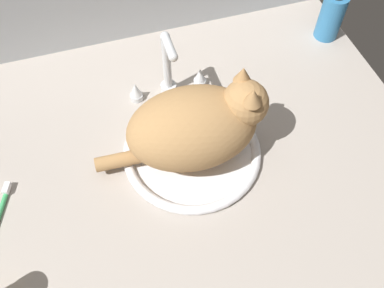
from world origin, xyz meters
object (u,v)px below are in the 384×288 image
at_px(soap_pump_bottle, 331,15).
at_px(cat, 200,125).
at_px(faucet, 168,73).
at_px(sink_basin, 192,152).

bearing_deg(soap_pump_bottle, cat, -149.67).
bearing_deg(soap_pump_bottle, faucet, -170.85).
height_order(sink_basin, soap_pump_bottle, soap_pump_bottle).
distance_m(faucet, soap_pump_bottle, 0.49).
bearing_deg(faucet, soap_pump_bottle, 9.15).
bearing_deg(sink_basin, faucet, 90.00).
height_order(faucet, cat, cat).
relative_size(faucet, cat, 0.52).
distance_m(sink_basin, cat, 0.10).
bearing_deg(soap_pump_bottle, sink_basin, -150.63).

